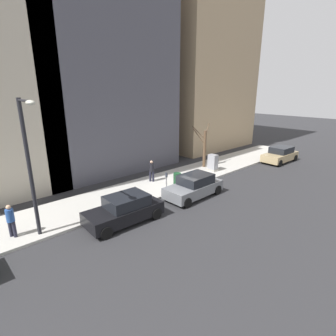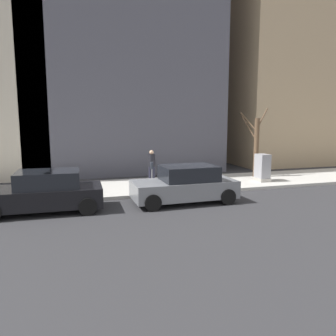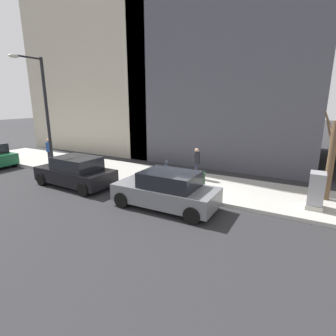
{
  "view_description": "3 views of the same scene",
  "coord_description": "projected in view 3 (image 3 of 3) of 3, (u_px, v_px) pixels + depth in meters",
  "views": [
    {
      "loc": [
        -12.15,
        12.77,
        7.01
      ],
      "look_at": [
        1.88,
        -0.1,
        1.23
      ],
      "focal_mm": 28.0,
      "sensor_mm": 36.0,
      "label": 1
    },
    {
      "loc": [
        -13.58,
        4.82,
        3.38
      ],
      "look_at": [
        0.04,
        0.73,
        1.27
      ],
      "focal_mm": 35.0,
      "sensor_mm": 36.0,
      "label": 2
    },
    {
      "loc": [
        -9.84,
        -4.58,
        4.21
      ],
      "look_at": [
        0.42,
        1.25,
        1.19
      ],
      "focal_mm": 28.0,
      "sensor_mm": 36.0,
      "label": 3
    }
  ],
  "objects": [
    {
      "name": "parked_car_black",
      "position": [
        76.0,
        172.0,
        13.22
      ],
      "size": [
        2.03,
        4.25,
        1.52
      ],
      "rotation": [
        0.0,
        0.0,
        -0.03
      ],
      "color": "black",
      "rests_on": "ground"
    },
    {
      "name": "pedestrian_near_meter",
      "position": [
        197.0,
        161.0,
        13.95
      ],
      "size": [
        0.37,
        0.36,
        1.66
      ],
      "rotation": [
        0.0,
        0.0,
        0.49
      ],
      "color": "#1E1E2D",
      "rests_on": "sidewalk"
    },
    {
      "name": "sidewalk",
      "position": [
        205.0,
        186.0,
        13.19
      ],
      "size": [
        4.0,
        36.0,
        0.15
      ],
      "primitive_type": "cube",
      "color": "#B2AFA8",
      "rests_on": "ground"
    },
    {
      "name": "trash_bin",
      "position": [
        199.0,
        182.0,
        12.08
      ],
      "size": [
        0.56,
        0.56,
        0.9
      ],
      "primitive_type": "cylinder",
      "color": "#14381E",
      "rests_on": "sidewalk"
    },
    {
      "name": "office_block_center",
      "position": [
        242.0,
        25.0,
        19.5
      ],
      "size": [
        12.24,
        12.24,
        19.49
      ],
      "primitive_type": "cube",
      "color": "#4C4C56",
      "rests_on": "ground"
    },
    {
      "name": "ground_plane",
      "position": [
        188.0,
        200.0,
        11.53
      ],
      "size": [
        120.0,
        120.0,
        0.0
      ],
      "primitive_type": "plane",
      "color": "#2B2B2D"
    },
    {
      "name": "pedestrian_midblock",
      "position": [
        49.0,
        150.0,
        17.35
      ],
      "size": [
        0.36,
        0.36,
        1.66
      ],
      "rotation": [
        0.0,
        0.0,
        3.71
      ],
      "color": "#1E1E2D",
      "rests_on": "sidewalk"
    },
    {
      "name": "utility_box",
      "position": [
        316.0,
        191.0,
        10.1
      ],
      "size": [
        0.83,
        0.61,
        1.43
      ],
      "color": "#A8A399",
      "rests_on": "sidewalk"
    },
    {
      "name": "parked_car_grey",
      "position": [
        167.0,
        190.0,
        10.49
      ],
      "size": [
        1.98,
        4.23,
        1.52
      ],
      "rotation": [
        0.0,
        0.0,
        0.02
      ],
      "color": "slate",
      "rests_on": "ground"
    },
    {
      "name": "parking_meter",
      "position": [
        166.0,
        172.0,
        12.32
      ],
      "size": [
        0.14,
        0.1,
        1.35
      ],
      "color": "slate",
      "rests_on": "sidewalk"
    },
    {
      "name": "streetlamp",
      "position": [
        42.0,
        105.0,
        15.42
      ],
      "size": [
        1.97,
        0.32,
        6.5
      ],
      "color": "black",
      "rests_on": "sidewalk"
    },
    {
      "name": "bare_tree",
      "position": [
        331.0,
        158.0,
        10.77
      ],
      "size": [
        1.3,
        1.3,
        3.9
      ],
      "color": "brown",
      "rests_on": "sidewalk"
    }
  ]
}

